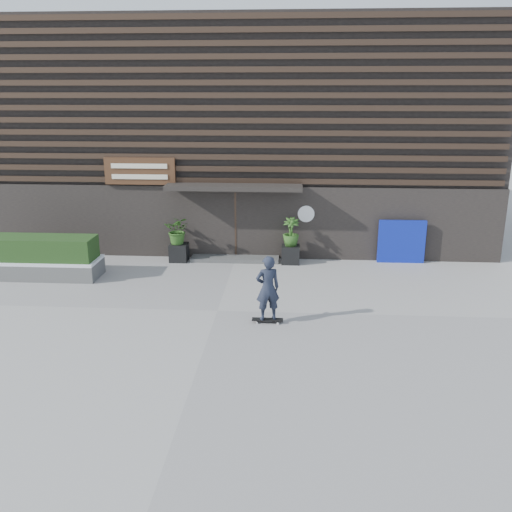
# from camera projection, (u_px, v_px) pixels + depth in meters

# --- Properties ---
(ground) EXTENTS (80.00, 80.00, 0.00)m
(ground) POSITION_uv_depth(u_px,v_px,m) (217.00, 311.00, 14.53)
(ground) COLOR #9D9A95
(ground) RESTS_ON ground
(entrance_step) EXTENTS (3.00, 0.80, 0.12)m
(entrance_step) POSITION_uv_depth(u_px,v_px,m) (235.00, 258.00, 18.91)
(entrance_step) COLOR #464644
(entrance_step) RESTS_ON ground
(planter_pot_left) EXTENTS (0.60, 0.60, 0.60)m
(planter_pot_left) POSITION_uv_depth(u_px,v_px,m) (179.00, 252.00, 18.77)
(planter_pot_left) COLOR black
(planter_pot_left) RESTS_ON ground
(bamboo_left) EXTENTS (0.86, 0.75, 0.96)m
(bamboo_left) POSITION_uv_depth(u_px,v_px,m) (178.00, 230.00, 18.55)
(bamboo_left) COLOR #2D591E
(bamboo_left) RESTS_ON planter_pot_left
(planter_pot_right) EXTENTS (0.60, 0.60, 0.60)m
(planter_pot_right) POSITION_uv_depth(u_px,v_px,m) (290.00, 254.00, 18.53)
(planter_pot_right) COLOR black
(planter_pot_right) RESTS_ON ground
(bamboo_right) EXTENTS (0.54, 0.54, 0.96)m
(bamboo_right) POSITION_uv_depth(u_px,v_px,m) (291.00, 232.00, 18.31)
(bamboo_right) COLOR #2D591E
(bamboo_right) RESTS_ON planter_pot_right
(raised_bed) EXTENTS (3.50, 1.20, 0.50)m
(raised_bed) POSITION_uv_depth(u_px,v_px,m) (44.00, 269.00, 17.17)
(raised_bed) COLOR #4E4F4C
(raised_bed) RESTS_ON ground
(snow_layer) EXTENTS (3.50, 1.20, 0.08)m
(snow_layer) POSITION_uv_depth(u_px,v_px,m) (43.00, 260.00, 17.09)
(snow_layer) COLOR white
(snow_layer) RESTS_ON raised_bed
(hedge) EXTENTS (3.30, 1.00, 0.70)m
(hedge) POSITION_uv_depth(u_px,v_px,m) (42.00, 248.00, 16.98)
(hedge) COLOR #1B3814
(hedge) RESTS_ON snow_layer
(blue_tarp) EXTENTS (1.56, 0.13, 1.46)m
(blue_tarp) POSITION_uv_depth(u_px,v_px,m) (402.00, 242.00, 18.47)
(blue_tarp) COLOR #0B1A99
(blue_tarp) RESTS_ON ground
(building) EXTENTS (18.00, 11.00, 8.00)m
(building) POSITION_uv_depth(u_px,v_px,m) (247.00, 131.00, 22.92)
(building) COLOR black
(building) RESTS_ON ground
(skateboarder) EXTENTS (0.78, 0.55, 1.74)m
(skateboarder) POSITION_uv_depth(u_px,v_px,m) (268.00, 288.00, 13.52)
(skateboarder) COLOR black
(skateboarder) RESTS_ON ground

